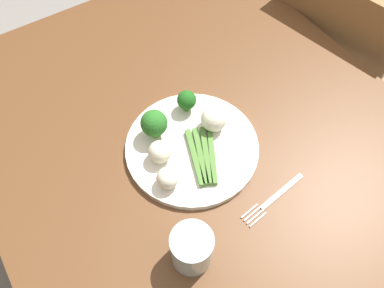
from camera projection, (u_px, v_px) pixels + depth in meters
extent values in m
cube|color=gray|center=(212.00, 261.00, 1.46)|extent=(6.00, 6.00, 0.02)
cube|color=brown|center=(226.00, 170.00, 0.84)|extent=(1.36, 0.95, 0.04)
cylinder|color=brown|center=(213.00, 53.00, 1.56)|extent=(0.07, 0.07, 0.70)
cylinder|color=brown|center=(15.00, 148.00, 1.31)|extent=(0.07, 0.07, 0.70)
cube|color=olive|center=(337.00, 63.00, 1.38)|extent=(0.47, 0.47, 0.02)
cube|color=olive|center=(324.00, 44.00, 1.13)|extent=(0.38, 0.11, 0.40)
cylinder|color=olive|center=(377.00, 104.00, 1.57)|extent=(0.04, 0.04, 0.45)
cylinder|color=olive|center=(309.00, 61.00, 1.70)|extent=(0.04, 0.04, 0.45)
cylinder|color=olive|center=(330.00, 153.00, 1.45)|extent=(0.04, 0.04, 0.45)
cylinder|color=olive|center=(261.00, 103.00, 1.58)|extent=(0.04, 0.04, 0.45)
cylinder|color=silver|center=(192.00, 147.00, 0.84)|extent=(0.30, 0.30, 0.01)
cube|color=#47752D|center=(212.00, 155.00, 0.82)|extent=(0.13, 0.08, 0.01)
cube|color=#47752D|center=(206.00, 155.00, 0.82)|extent=(0.13, 0.08, 0.01)
cube|color=#47752D|center=(200.00, 156.00, 0.82)|extent=(0.13, 0.07, 0.01)
cube|color=#47752D|center=(195.00, 157.00, 0.82)|extent=(0.14, 0.06, 0.01)
cylinder|color=#568E33|center=(155.00, 132.00, 0.85)|extent=(0.02, 0.02, 0.02)
sphere|color=#286B23|center=(154.00, 123.00, 0.82)|extent=(0.06, 0.06, 0.06)
cylinder|color=#4C7F2B|center=(187.00, 107.00, 0.89)|extent=(0.02, 0.02, 0.02)
sphere|color=#1E5B1C|center=(187.00, 100.00, 0.87)|extent=(0.04, 0.04, 0.04)
sphere|color=silver|center=(160.00, 152.00, 0.80)|extent=(0.05, 0.05, 0.05)
sphere|color=white|center=(168.00, 178.00, 0.77)|extent=(0.05, 0.05, 0.05)
sphere|color=white|center=(214.00, 119.00, 0.84)|extent=(0.06, 0.06, 0.06)
cube|color=silver|center=(282.00, 191.00, 0.79)|extent=(0.02, 0.12, 0.00)
cube|color=silver|center=(249.00, 211.00, 0.77)|extent=(0.01, 0.05, 0.00)
cube|color=silver|center=(252.00, 214.00, 0.77)|extent=(0.01, 0.05, 0.00)
cube|color=silver|center=(255.00, 217.00, 0.76)|extent=(0.01, 0.05, 0.00)
cube|color=silver|center=(258.00, 220.00, 0.76)|extent=(0.01, 0.05, 0.00)
cylinder|color=silver|center=(192.00, 248.00, 0.68)|extent=(0.08, 0.08, 0.09)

